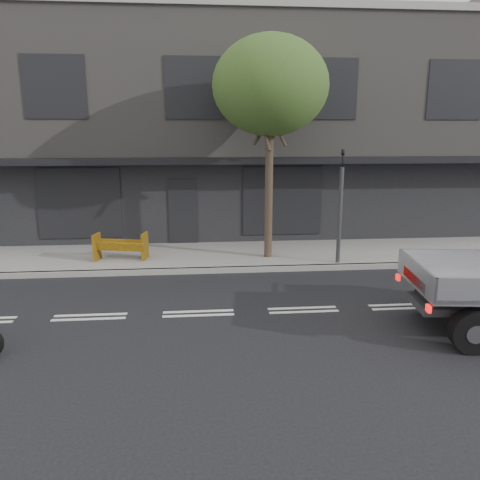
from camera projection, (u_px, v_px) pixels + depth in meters
name	position (u px, v px, depth m)	size (l,w,h in m)	color
ground	(198.00, 314.00, 10.55)	(80.00, 80.00, 0.00)	black
sidewalk	(198.00, 256.00, 15.09)	(32.00, 3.20, 0.15)	gray
kerb	(198.00, 271.00, 13.54)	(32.00, 0.20, 0.15)	gray
building_main	(196.00, 131.00, 20.59)	(26.00, 10.00, 8.00)	slate
street_tree	(270.00, 87.00, 13.60)	(3.40, 3.40, 6.74)	#382B21
traffic_light_pole	(340.00, 213.00, 13.78)	(0.12, 0.12, 3.50)	#2D2D30
construction_barrier	(120.00, 248.00, 14.08)	(1.55, 0.62, 0.87)	#FFA60D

